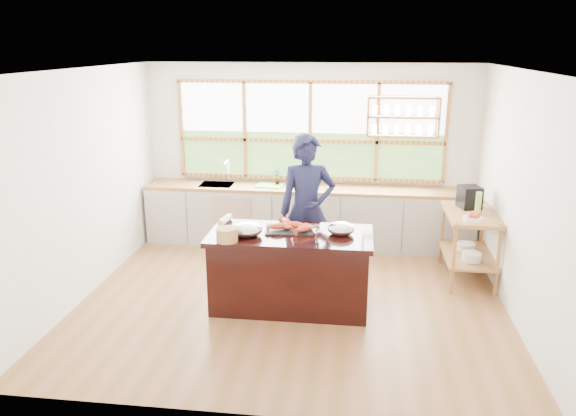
% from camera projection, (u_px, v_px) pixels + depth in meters
% --- Properties ---
extents(ground_plane, '(5.00, 5.00, 0.00)m').
position_uv_depth(ground_plane, '(292.00, 298.00, 6.80)').
color(ground_plane, '#985C3A').
extents(room_shell, '(5.02, 4.52, 2.71)m').
position_uv_depth(room_shell, '(300.00, 148.00, 6.79)').
color(room_shell, white).
rests_on(room_shell, ground_plane).
extents(back_counter, '(4.90, 0.63, 0.90)m').
position_uv_depth(back_counter, '(306.00, 215.00, 8.52)').
color(back_counter, beige).
rests_on(back_counter, ground_plane).
extents(right_shelf_unit, '(0.62, 1.10, 0.90)m').
position_uv_depth(right_shelf_unit, '(470.00, 235.00, 7.21)').
color(right_shelf_unit, '#A37437').
rests_on(right_shelf_unit, ground_plane).
extents(island, '(1.85, 0.90, 0.90)m').
position_uv_depth(island, '(290.00, 270.00, 6.48)').
color(island, black).
rests_on(island, ground_plane).
extents(cook, '(0.79, 0.60, 1.92)m').
position_uv_depth(cook, '(307.00, 211.00, 7.00)').
color(cook, '#151734').
rests_on(cook, ground_plane).
extents(potted_plant, '(0.13, 0.09, 0.25)m').
position_uv_depth(potted_plant, '(277.00, 177.00, 8.47)').
color(potted_plant, slate).
rests_on(potted_plant, back_counter).
extents(cutting_board, '(0.44, 0.36, 0.01)m').
position_uv_depth(cutting_board, '(269.00, 185.00, 8.46)').
color(cutting_board, '#60CD3C').
rests_on(cutting_board, back_counter).
extents(espresso_machine, '(0.31, 0.33, 0.29)m').
position_uv_depth(espresso_machine, '(470.00, 197.00, 7.30)').
color(espresso_machine, black).
rests_on(espresso_machine, right_shelf_unit).
extents(wine_bottle, '(0.08, 0.08, 0.29)m').
position_uv_depth(wine_bottle, '(478.00, 204.00, 6.99)').
color(wine_bottle, '#95B457').
rests_on(wine_bottle, right_shelf_unit).
extents(fruit_bowl, '(0.23, 0.23, 0.11)m').
position_uv_depth(fruit_bowl, '(473.00, 217.00, 6.79)').
color(fruit_bowl, white).
rests_on(fruit_bowl, right_shelf_unit).
extents(slate_board, '(0.59, 0.45, 0.02)m').
position_uv_depth(slate_board, '(289.00, 230.00, 6.46)').
color(slate_board, black).
rests_on(slate_board, island).
extents(lobster_pile, '(0.52, 0.44, 0.08)m').
position_uv_depth(lobster_pile, '(291.00, 226.00, 6.44)').
color(lobster_pile, red).
rests_on(lobster_pile, slate_board).
extents(mixing_bowl_left, '(0.33, 0.33, 0.16)m').
position_uv_depth(mixing_bowl_left, '(248.00, 230.00, 6.27)').
color(mixing_bowl_left, '#B2B4B9').
rests_on(mixing_bowl_left, island).
extents(mixing_bowl_right, '(0.31, 0.31, 0.15)m').
position_uv_depth(mixing_bowl_right, '(341.00, 229.00, 6.31)').
color(mixing_bowl_right, '#B2B4B9').
rests_on(mixing_bowl_right, island).
extents(wine_glass, '(0.08, 0.08, 0.22)m').
position_uv_depth(wine_glass, '(316.00, 229.00, 5.99)').
color(wine_glass, white).
rests_on(wine_glass, island).
extents(wicker_basket, '(0.23, 0.23, 0.15)m').
position_uv_depth(wicker_basket, '(227.00, 235.00, 6.08)').
color(wicker_basket, tan).
rests_on(wicker_basket, island).
extents(parchment_roll, '(0.12, 0.31, 0.08)m').
position_uv_depth(parchment_roll, '(225.00, 220.00, 6.71)').
color(parchment_roll, white).
rests_on(parchment_roll, island).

